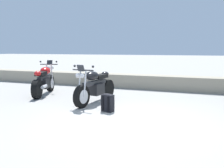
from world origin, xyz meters
name	(u,v)px	position (x,y,z in m)	size (l,w,h in m)	color
ground_plane	(128,122)	(0.00, 0.00, 0.00)	(120.00, 120.00, 0.00)	gray
stone_wall	(163,82)	(0.00, 4.80, 0.28)	(36.00, 0.80, 0.55)	gray
motorcycle_red_near_left	(44,81)	(-3.74, 2.15, 0.49)	(0.93, 2.01, 1.18)	black
motorcycle_black_centre	(95,87)	(-1.50, 1.55, 0.49)	(0.67, 2.06, 1.18)	black
rider_backpack	(108,102)	(-0.76, 0.74, 0.24)	(0.33, 0.30, 0.47)	black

